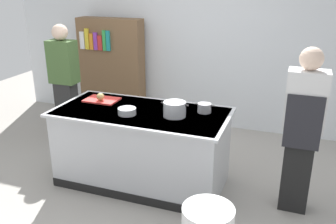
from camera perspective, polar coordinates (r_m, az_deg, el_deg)
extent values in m
plane|color=#9E9991|center=(4.52, -3.92, -10.63)|extent=(10.00, 10.00, 0.00)
cube|color=silver|center=(5.91, 4.11, 12.29)|extent=(6.40, 0.12, 3.00)
cube|color=#B7BABF|center=(4.30, -4.06, -5.48)|extent=(1.90, 0.90, 0.90)
cube|color=#B7BABF|center=(4.13, -4.21, -0.04)|extent=(1.98, 0.98, 0.03)
cube|color=black|center=(4.14, -6.52, -13.03)|extent=(1.90, 0.01, 0.10)
cube|color=red|center=(4.53, -10.27, 1.87)|extent=(0.40, 0.28, 0.02)
sphere|color=tan|center=(4.47, -10.48, 2.35)|extent=(0.09, 0.09, 0.09)
cylinder|color=#B7BABF|center=(3.94, 1.04, 0.45)|extent=(0.24, 0.24, 0.16)
cube|color=black|center=(3.96, -0.83, 1.45)|extent=(0.04, 0.02, 0.01)
cube|color=black|center=(3.88, 2.96, 1.01)|extent=(0.04, 0.02, 0.01)
cylinder|color=#99999E|center=(4.08, 5.69, 0.64)|extent=(0.15, 0.15, 0.10)
cube|color=black|center=(4.09, 4.47, 1.27)|extent=(0.04, 0.02, 0.01)
cube|color=black|center=(4.05, 6.95, 0.98)|extent=(0.04, 0.02, 0.01)
cylinder|color=#B7BABF|center=(4.03, -6.39, 0.11)|extent=(0.20, 0.20, 0.07)
cube|color=black|center=(4.04, 19.35, -8.51)|extent=(0.28, 0.20, 0.90)
cube|color=silver|center=(3.75, 20.67, 1.62)|extent=(0.38, 0.24, 0.60)
sphere|color=beige|center=(3.65, 21.46, 7.73)|extent=(0.22, 0.22, 0.22)
cube|color=#232328|center=(3.69, 20.31, -1.61)|extent=(0.34, 0.02, 0.54)
cube|color=#2A2A2A|center=(5.58, -15.33, -0.01)|extent=(0.28, 0.20, 0.90)
cube|color=#436232|center=(5.38, -16.06, 7.51)|extent=(0.38, 0.24, 0.60)
sphere|color=beige|center=(5.31, -16.50, 11.83)|extent=(0.22, 0.22, 0.22)
cube|color=brown|center=(6.26, -8.72, 6.50)|extent=(1.10, 0.28, 1.70)
cube|color=white|center=(6.25, -13.20, 10.82)|extent=(0.08, 0.03, 0.28)
cube|color=yellow|center=(6.19, -12.50, 11.04)|extent=(0.07, 0.03, 0.33)
cube|color=orange|center=(6.16, -11.83, 10.68)|extent=(0.06, 0.03, 0.26)
cube|color=purple|center=(6.12, -11.21, 10.76)|extent=(0.07, 0.03, 0.28)
cube|color=red|center=(6.08, -10.54, 10.53)|extent=(0.08, 0.03, 0.23)
cube|color=green|center=(6.03, -9.88, 10.92)|extent=(0.06, 0.03, 0.32)
cube|color=teal|center=(6.00, -9.31, 10.88)|extent=(0.06, 0.03, 0.32)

